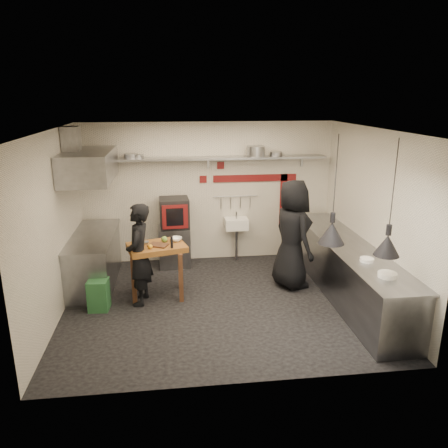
{
  "coord_description": "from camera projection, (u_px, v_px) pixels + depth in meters",
  "views": [
    {
      "loc": [
        -0.73,
        -6.48,
        3.3
      ],
      "look_at": [
        0.1,
        0.3,
        1.27
      ],
      "focal_mm": 35.0,
      "sensor_mm": 36.0,
      "label": 1
    }
  ],
  "objects": [
    {
      "name": "oven_door",
      "position": [
        175.0,
        217.0,
        8.2
      ],
      "size": [
        0.48,
        0.05,
        0.46
      ],
      "primitive_type": "cube",
      "rotation": [
        0.0,
        0.0,
        0.05
      ],
      "color": "maroon",
      "rests_on": "combi_oven"
    },
    {
      "name": "prep_table",
      "position": [
        158.0,
        271.0,
        7.33
      ],
      "size": [
        1.05,
        0.85,
        0.92
      ],
      "primitive_type": null,
      "rotation": [
        0.0,
        0.0,
        0.25
      ],
      "color": "brown",
      "rests_on": "floor"
    },
    {
      "name": "green_bin",
      "position": [
        99.0,
        295.0,
        6.92
      ],
      "size": [
        0.33,
        0.33,
        0.5
      ],
      "primitive_type": "cube",
      "rotation": [
        0.0,
        0.0,
        -0.07
      ],
      "color": "#255C30",
      "rests_on": "floor"
    },
    {
      "name": "chef_left",
      "position": [
        139.0,
        255.0,
        6.98
      ],
      "size": [
        0.48,
        0.66,
        1.68
      ],
      "primitive_type": "imported",
      "rotation": [
        0.0,
        0.0,
        -1.71
      ],
      "color": "black",
      "rests_on": "floor"
    },
    {
      "name": "wall_front",
      "position": [
        242.0,
        275.0,
        4.79
      ],
      "size": [
        5.0,
        0.04,
        2.8
      ],
      "primitive_type": "cube",
      "color": "silver",
      "rests_on": "floor"
    },
    {
      "name": "red_tile_a",
      "position": [
        221.0,
        165.0,
        8.64
      ],
      "size": [
        0.14,
        0.02,
        0.14
      ],
      "primitive_type": "cube",
      "color": "maroon",
      "rests_on": "wall_back"
    },
    {
      "name": "chef_right",
      "position": [
        292.0,
        234.0,
        7.6
      ],
      "size": [
        0.85,
        1.07,
        1.92
      ],
      "primitive_type": "imported",
      "rotation": [
        0.0,
        0.0,
        1.86
      ],
      "color": "black",
      "rests_on": "floor"
    },
    {
      "name": "cutting_board",
      "position": [
        158.0,
        245.0,
        7.14
      ],
      "size": [
        0.37,
        0.32,
        0.02
      ],
      "primitive_type": "cube",
      "rotation": [
        0.0,
        0.0,
        -0.42
      ],
      "color": "#51301D",
      "rests_on": "prep_table"
    },
    {
      "name": "stock_pot",
      "position": [
        256.0,
        151.0,
        8.49
      ],
      "size": [
        0.45,
        0.45,
        0.2
      ],
      "primitive_type": "cylinder",
      "rotation": [
        0.0,
        0.0,
        -0.42
      ],
      "color": "slate",
      "rests_on": "back_shelf"
    },
    {
      "name": "steel_tray",
      "position": [
        143.0,
        243.0,
        7.25
      ],
      "size": [
        0.21,
        0.15,
        0.03
      ],
      "primitive_type": "cube",
      "rotation": [
        0.0,
        0.0,
        -0.11
      ],
      "color": "slate",
      "rests_on": "prep_table"
    },
    {
      "name": "wall_back",
      "position": [
        208.0,
        193.0,
        8.79
      ],
      "size": [
        5.0,
        0.04,
        2.8
      ],
      "primitive_type": "cube",
      "color": "silver",
      "rests_on": "floor"
    },
    {
      "name": "sink_tap",
      "position": [
        236.0,
        215.0,
        8.81
      ],
      "size": [
        0.03,
        0.03,
        0.14
      ],
      "primitive_type": "cylinder",
      "color": "slate",
      "rests_on": "hand_sink"
    },
    {
      "name": "back_shelf",
      "position": [
        209.0,
        158.0,
        8.41
      ],
      "size": [
        4.6,
        0.34,
        0.04
      ],
      "primitive_type": "cube",
      "color": "slate",
      "rests_on": "wall_back"
    },
    {
      "name": "combi_oven",
      "position": [
        174.0,
        213.0,
        8.48
      ],
      "size": [
        0.58,
        0.55,
        0.58
      ],
      "primitive_type": "cube",
      "rotation": [
        0.0,
        0.0,
        0.05
      ],
      "color": "black",
      "rests_on": "oven_stand"
    },
    {
      "name": "pan_mid_left",
      "position": [
        138.0,
        156.0,
        8.24
      ],
      "size": [
        0.3,
        0.3,
        0.07
      ],
      "primitive_type": "cylinder",
      "rotation": [
        0.0,
        0.0,
        0.41
      ],
      "color": "slate",
      "rests_on": "back_shelf"
    },
    {
      "name": "heat_lamp_far",
      "position": [
        392.0,
        199.0,
        5.47
      ],
      "size": [
        0.44,
        0.44,
        1.51
      ],
      "primitive_type": null,
      "rotation": [
        0.0,
        0.0,
        -0.42
      ],
      "color": "black",
      "rests_on": "ceiling"
    },
    {
      "name": "oven_stand",
      "position": [
        174.0,
        246.0,
        8.69
      ],
      "size": [
        0.63,
        0.58,
        0.8
      ],
      "primitive_type": "cube",
      "rotation": [
        0.0,
        0.0,
        0.05
      ],
      "color": "slate",
      "rests_on": "floor"
    },
    {
      "name": "extractor_hood",
      "position": [
        89.0,
        166.0,
        7.33
      ],
      "size": [
        0.78,
        1.6,
        0.5
      ],
      "primitive_type": "cube",
      "color": "slate",
      "rests_on": "ceiling"
    },
    {
      "name": "ceiling",
      "position": [
        220.0,
        130.0,
        6.39
      ],
      "size": [
        5.0,
        5.0,
        0.0
      ],
      "primitive_type": "plane",
      "color": "silver",
      "rests_on": "floor"
    },
    {
      "name": "veg_ball",
      "position": [
        164.0,
        239.0,
        7.31
      ],
      "size": [
        0.13,
        0.13,
        0.11
      ],
      "primitive_type": "sphere",
      "rotation": [
        0.0,
        0.0,
        -0.24
      ],
      "color": "olive",
      "rests_on": "prep_table"
    },
    {
      "name": "counter_right_top",
      "position": [
        350.0,
        245.0,
        7.18
      ],
      "size": [
        0.76,
        3.9,
        0.03
      ],
      "primitive_type": "cube",
      "color": "slate",
      "rests_on": "counter_right"
    },
    {
      "name": "red_tile_b",
      "position": [
        203.0,
        179.0,
        8.68
      ],
      "size": [
        0.14,
        0.02,
        0.14
      ],
      "primitive_type": "cube",
      "color": "maroon",
      "rests_on": "wall_back"
    },
    {
      "name": "plate_stack",
      "position": [
        387.0,
        275.0,
        5.88
      ],
      "size": [
        0.26,
        0.26,
        0.07
      ],
      "primitive_type": "cylinder",
      "rotation": [
        0.0,
        0.0,
        0.04
      ],
      "color": "white",
      "rests_on": "counter_right_top"
    },
    {
      "name": "small_bowl_right",
      "position": [
        367.0,
        260.0,
        6.45
      ],
      "size": [
        0.21,
        0.21,
        0.05
      ],
      "primitive_type": "cylinder",
      "rotation": [
        0.0,
        0.0,
        0.02
      ],
      "color": "white",
      "rests_on": "counter_right_top"
    },
    {
      "name": "floor",
      "position": [
        220.0,
        303.0,
        7.19
      ],
      "size": [
        5.0,
        5.0,
        0.0
      ],
      "primitive_type": "plane",
      "color": "black",
      "rests_on": "ground"
    },
    {
      "name": "counter_left",
      "position": [
        94.0,
        260.0,
        7.81
      ],
      "size": [
        0.7,
        1.9,
        0.9
      ],
      "primitive_type": "cube",
      "color": "slate",
      "rests_on": "floor"
    },
    {
      "name": "counter_left_top",
      "position": [
        92.0,
        236.0,
        7.68
      ],
      "size": [
        0.76,
        2.0,
        0.03
      ],
      "primitive_type": "cube",
      "color": "slate",
      "rests_on": "counter_left"
    },
    {
      "name": "red_band_vert",
      "position": [
        283.0,
        200.0,
        9.01
      ],
      "size": [
        0.14,
        0.02,
        1.1
      ],
      "primitive_type": "cube",
      "color": "maroon",
      "rests_on": "wall_back"
    },
    {
      "name": "heat_lamp_near",
      "position": [
        335.0,
        191.0,
        5.96
      ],
      "size": [
        0.43,
        0.43,
        1.52
      ],
      "primitive_type": null,
      "rotation": [
        0.0,
        0.0,
        0.15
      ],
      "color": "black",
      "rests_on": "ceiling"
    },
    {
      "name": "lemon_b",
      "position": [
        150.0,
        247.0,
        7.0
      ],
      "size": [
        0.08,
        0.08,
        0.08
      ],
      "primitive_type": "sphere",
      "rotation": [
        0.0,
        0.0,
        -0.04
      ],
      "color": "orange",
      "rests_on": "prep_table"
    },
    {
      "name": "pan_right",
      "position": [
        276.0,
        154.0,
        8.55
      ],
      "size": [
        0.32,
        0.32,
        0.08
      ],
      "primitive_type": "cylinder",
      "rotation": [
        0.0,
        0.0,
        -0.38
      ],
      "color": "slate",
      "rests_on": "back_shelf"
    },
    {
      "name": "utensil_rail",
      "position": [
        235.0,
        196.0,
        8.84
      ],
      "size": [
        0.9,
        0.02,
        0.02
      ],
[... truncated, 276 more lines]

